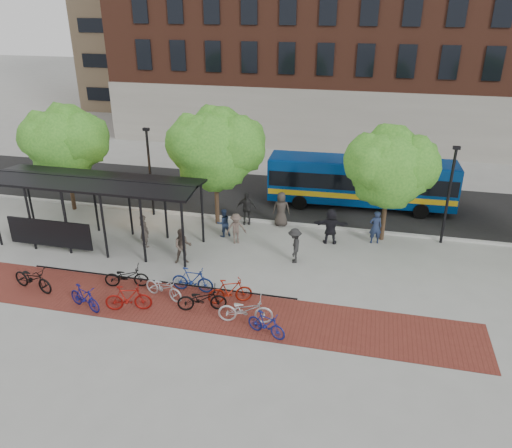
% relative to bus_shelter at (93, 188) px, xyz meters
% --- Properties ---
extents(ground, '(160.00, 160.00, 0.00)m').
position_rel_bus_shelter_xyz_m(ground, '(8.13, 0.48, -3.00)').
color(ground, '#9E9E99').
rests_on(ground, ground).
extents(asphalt_street, '(160.00, 8.00, 0.01)m').
position_rel_bus_shelter_xyz_m(asphalt_street, '(8.13, 8.48, -2.99)').
color(asphalt_street, black).
rests_on(asphalt_street, ground).
extents(curb, '(160.00, 0.25, 0.12)m').
position_rel_bus_shelter_xyz_m(curb, '(8.13, 4.48, -2.94)').
color(curb, '#B7B7B2').
rests_on(curb, ground).
extents(brick_strip, '(24.00, 3.00, 0.01)m').
position_rel_bus_shelter_xyz_m(brick_strip, '(6.13, -4.52, -3.00)').
color(brick_strip, maroon).
rests_on(brick_strip, ground).
extents(bike_rack_rail, '(12.00, 0.05, 0.95)m').
position_rel_bus_shelter_xyz_m(bike_rack_rail, '(4.83, -3.62, -3.00)').
color(bike_rack_rail, black).
rests_on(bike_rack_rail, ground).
extents(building_brick, '(55.00, 14.00, 20.00)m').
position_rel_bus_shelter_xyz_m(building_brick, '(18.13, 26.48, 7.00)').
color(building_brick, brown).
rests_on(building_brick, ground).
extents(bus_shelter, '(10.60, 3.07, 3.60)m').
position_rel_bus_shelter_xyz_m(bus_shelter, '(0.00, 0.00, 0.00)').
color(bus_shelter, black).
rests_on(bus_shelter, ground).
extents(tree_a, '(4.90, 4.00, 6.18)m').
position_rel_bus_shelter_xyz_m(tree_a, '(-3.77, 3.83, 1.24)').
color(tree_a, '#382619').
rests_on(tree_a, ground).
extents(tree_b, '(5.15, 4.20, 6.47)m').
position_rel_bus_shelter_xyz_m(tree_b, '(5.23, 3.83, 1.46)').
color(tree_b, '#382619').
rests_on(tree_b, ground).
extents(tree_c, '(4.66, 3.80, 5.92)m').
position_rel_bus_shelter_xyz_m(tree_c, '(14.22, 3.83, 1.06)').
color(tree_c, '#382619').
rests_on(tree_c, ground).
extents(lamp_post_left, '(0.35, 0.20, 5.12)m').
position_rel_bus_shelter_xyz_m(lamp_post_left, '(1.13, 4.08, -0.25)').
color(lamp_post_left, black).
rests_on(lamp_post_left, ground).
extents(lamp_post_right, '(0.35, 0.20, 5.12)m').
position_rel_bus_shelter_xyz_m(lamp_post_right, '(17.13, 4.08, -0.25)').
color(lamp_post_right, black).
rests_on(lamp_post_right, ground).
extents(bus, '(11.00, 2.91, 2.95)m').
position_rel_bus_shelter_xyz_m(bus, '(12.75, 8.13, -1.31)').
color(bus, navy).
rests_on(bus, ground).
extents(bike_0, '(2.26, 1.22, 1.13)m').
position_rel_bus_shelter_xyz_m(bike_0, '(-0.50, -4.80, -2.44)').
color(bike_0, black).
rests_on(bike_0, ground).
extents(bike_3, '(1.81, 1.08, 1.05)m').
position_rel_bus_shelter_xyz_m(bike_3, '(2.44, -5.60, -2.47)').
color(bike_3, navy).
rests_on(bike_3, ground).
extents(bike_4, '(2.02, 1.11, 1.01)m').
position_rel_bus_shelter_xyz_m(bike_4, '(3.29, -3.61, -2.49)').
color(bike_4, black).
rests_on(bike_4, ground).
extents(bike_5, '(1.96, 1.02, 1.13)m').
position_rel_bus_shelter_xyz_m(bike_5, '(4.22, -5.28, -2.43)').
color(bike_5, maroon).
rests_on(bike_5, ground).
extents(bike_6, '(2.05, 1.25, 1.02)m').
position_rel_bus_shelter_xyz_m(bike_6, '(5.23, -4.10, -2.49)').
color(bike_6, '#BEBDC0').
rests_on(bike_6, ground).
extents(bike_7, '(1.87, 0.53, 1.12)m').
position_rel_bus_shelter_xyz_m(bike_7, '(6.24, -3.34, -2.44)').
color(bike_7, navy).
rests_on(bike_7, ground).
extents(bike_8, '(2.11, 1.23, 1.05)m').
position_rel_bus_shelter_xyz_m(bike_8, '(7.09, -4.59, -2.48)').
color(bike_8, black).
rests_on(bike_8, ground).
extents(bike_9, '(1.91, 1.22, 1.12)m').
position_rel_bus_shelter_xyz_m(bike_9, '(8.05, -3.82, -2.44)').
color(bike_9, maroon).
rests_on(bike_9, ground).
extents(bike_10, '(2.24, 1.05, 1.13)m').
position_rel_bus_shelter_xyz_m(bike_10, '(9.01, -5.00, -2.43)').
color(bike_10, '#B2B2B4').
rests_on(bike_10, ground).
extents(bike_11, '(1.69, 1.02, 0.98)m').
position_rel_bus_shelter_xyz_m(bike_11, '(9.97, -5.63, -2.51)').
color(bike_11, navy).
rests_on(bike_11, ground).
extents(pedestrian_1, '(0.75, 0.66, 1.72)m').
position_rel_bus_shelter_xyz_m(pedestrian_1, '(2.41, 0.17, -2.14)').
color(pedestrian_1, '#403833').
rests_on(pedestrian_1, ground).
extents(pedestrian_2, '(0.95, 0.92, 1.54)m').
position_rel_bus_shelter_xyz_m(pedestrian_2, '(5.96, 2.24, -2.23)').
color(pedestrian_2, navy).
rests_on(pedestrian_2, ground).
extents(pedestrian_3, '(1.20, 0.98, 1.62)m').
position_rel_bus_shelter_xyz_m(pedestrian_3, '(6.82, 1.62, -2.19)').
color(pedestrian_3, brown).
rests_on(pedestrian_3, ground).
extents(pedestrian_4, '(1.15, 0.62, 1.86)m').
position_rel_bus_shelter_xyz_m(pedestrian_4, '(6.73, 4.11, -2.07)').
color(pedestrian_4, '#262626').
rests_on(pedestrian_4, ground).
extents(pedestrian_5, '(1.82, 0.76, 1.91)m').
position_rel_bus_shelter_xyz_m(pedestrian_5, '(11.53, 2.72, -2.04)').
color(pedestrian_5, black).
rests_on(pedestrian_5, ground).
extents(pedestrian_6, '(1.03, 0.74, 1.95)m').
position_rel_bus_shelter_xyz_m(pedestrian_6, '(8.67, 4.28, -2.02)').
color(pedestrian_6, '#362F2B').
rests_on(pedestrian_6, ground).
extents(pedestrian_7, '(0.74, 0.58, 1.79)m').
position_rel_bus_shelter_xyz_m(pedestrian_7, '(13.76, 3.25, -2.10)').
color(pedestrian_7, '#1F2A48').
rests_on(pedestrian_7, ground).
extents(pedestrian_8, '(1.04, 0.93, 1.75)m').
position_rel_bus_shelter_xyz_m(pedestrian_8, '(4.93, -1.02, -2.13)').
color(pedestrian_8, brown).
rests_on(pedestrian_8, ground).
extents(pedestrian_9, '(0.80, 1.20, 1.74)m').
position_rel_bus_shelter_xyz_m(pedestrian_9, '(10.06, 0.28, -2.13)').
color(pedestrian_9, black).
rests_on(pedestrian_9, ground).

